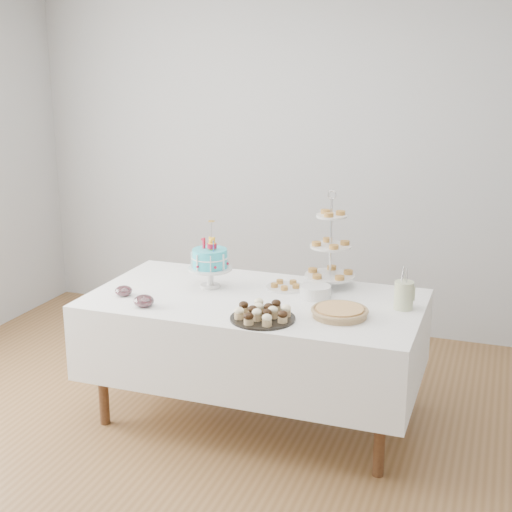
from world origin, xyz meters
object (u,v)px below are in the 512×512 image
(cupcake_tray, at_px, (263,313))
(jam_bowl_b, at_px, (124,291))
(table, at_px, (255,334))
(plate_stack, at_px, (315,291))
(tiered_stand, at_px, (331,247))
(jam_bowl_a, at_px, (144,301))
(utensil_pitcher, at_px, (404,294))
(pastry_plate, at_px, (285,286))
(pie, at_px, (340,312))
(birthday_cake, at_px, (210,270))

(cupcake_tray, distance_m, jam_bowl_b, 0.90)
(cupcake_tray, bearing_deg, table, 116.59)
(plate_stack, bearing_deg, tiered_stand, 83.80)
(tiered_stand, relative_size, jam_bowl_a, 5.16)
(cupcake_tray, bearing_deg, utensil_pitcher, 32.05)
(plate_stack, height_order, pastry_plate, plate_stack)
(plate_stack, height_order, jam_bowl_a, plate_stack)
(table, height_order, plate_stack, plate_stack)
(pie, bearing_deg, table, 165.02)
(pastry_plate, distance_m, utensil_pitcher, 0.74)
(jam_bowl_a, bearing_deg, pastry_plate, 42.09)
(tiered_stand, bearing_deg, utensil_pitcher, -28.68)
(table, height_order, birthday_cake, birthday_cake)
(pie, bearing_deg, birthday_cake, 164.37)
(birthday_cake, distance_m, pie, 0.90)
(cupcake_tray, xyz_separation_m, pastry_plate, (-0.05, 0.55, -0.02))
(birthday_cake, relative_size, jam_bowl_a, 3.55)
(table, bearing_deg, jam_bowl_a, -146.16)
(plate_stack, distance_m, utensil_pitcher, 0.52)
(cupcake_tray, distance_m, pastry_plate, 0.56)
(pie, relative_size, plate_stack, 1.71)
(birthday_cake, relative_size, tiered_stand, 0.69)
(cupcake_tray, bearing_deg, birthday_cake, 138.95)
(jam_bowl_b, bearing_deg, birthday_cake, 37.88)
(utensil_pitcher, bearing_deg, plate_stack, 169.23)
(table, relative_size, utensil_pitcher, 8.03)
(tiered_stand, bearing_deg, pie, -70.22)
(table, xyz_separation_m, tiered_stand, (0.35, 0.36, 0.47))
(table, height_order, pie, pie)
(jam_bowl_b, bearing_deg, utensil_pitcher, 11.61)
(pie, xyz_separation_m, plate_stack, (-0.21, 0.27, 0.01))
(birthday_cake, xyz_separation_m, pastry_plate, (0.44, 0.13, -0.10))
(jam_bowl_b, bearing_deg, tiered_stand, 28.43)
(jam_bowl_a, xyz_separation_m, utensil_pitcher, (1.37, 0.45, 0.05))
(pastry_plate, distance_m, jam_bowl_b, 0.96)
(birthday_cake, xyz_separation_m, tiered_stand, (0.68, 0.27, 0.14))
(birthday_cake, bearing_deg, pastry_plate, 36.26)
(birthday_cake, height_order, jam_bowl_a, birthday_cake)
(plate_stack, height_order, jam_bowl_b, plate_stack)
(table, bearing_deg, tiered_stand, 45.83)
(jam_bowl_a, xyz_separation_m, jam_bowl_b, (-0.20, 0.13, -0.00))
(plate_stack, xyz_separation_m, utensil_pitcher, (0.51, -0.03, 0.05))
(pie, height_order, jam_bowl_b, jam_bowl_b)
(pastry_plate, xyz_separation_m, utensil_pitcher, (0.72, -0.13, 0.07))
(jam_bowl_a, bearing_deg, tiered_stand, 39.15)
(cupcake_tray, relative_size, utensil_pitcher, 1.47)
(pie, distance_m, plate_stack, 0.34)
(birthday_cake, distance_m, pastry_plate, 0.47)
(pie, distance_m, pastry_plate, 0.56)
(plate_stack, bearing_deg, pastry_plate, 154.25)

